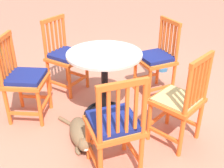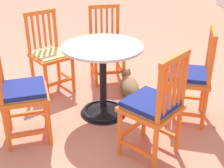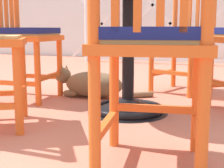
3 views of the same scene
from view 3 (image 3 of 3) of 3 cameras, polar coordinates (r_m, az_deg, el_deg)
ground_plane at (r=1.88m, az=-2.31°, el=-6.01°), size 24.00×24.00×0.00m
lattice_fence_panel at (r=4.78m, az=12.91°, el=9.99°), size 3.59×0.06×1.13m
cafe_table at (r=1.98m, az=2.75°, el=3.18°), size 0.76×0.76×0.73m
orange_chair_facing_out at (r=2.71m, az=12.06°, el=8.11°), size 0.52×0.52×0.91m
orange_chair_at_corner at (r=2.45m, az=-14.77°, el=7.89°), size 0.43×0.43×0.91m
orange_chair_by_planter at (r=1.18m, az=6.81°, el=6.83°), size 0.46×0.46×0.91m
tabby_cat at (r=2.47m, az=-3.90°, el=-0.03°), size 0.73×0.28×0.23m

